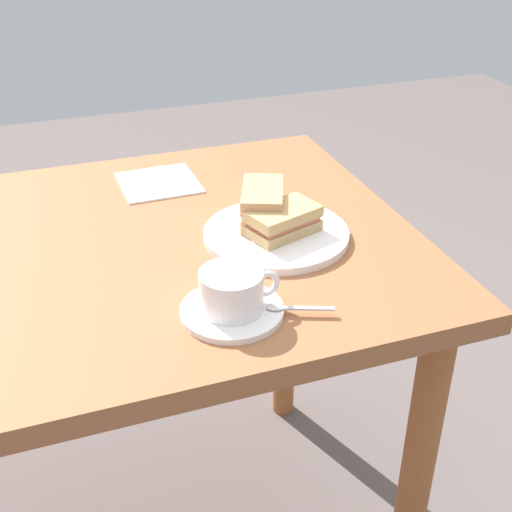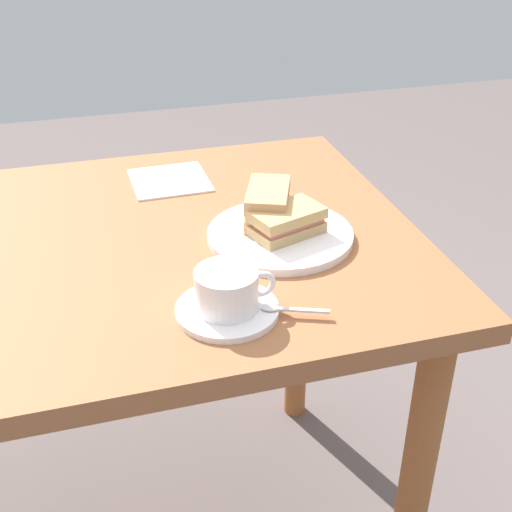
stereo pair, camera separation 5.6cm
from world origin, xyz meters
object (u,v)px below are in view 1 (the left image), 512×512
Objects in this scene: coffee_cup at (232,289)px; spoon at (288,308)px; dining_table at (125,305)px; sandwich_front at (283,221)px; sandwich_plate at (276,234)px; sandwich_back at (262,204)px; coffee_saucer at (232,311)px; napkin at (159,183)px.

spoon is at bearing 158.23° from coffee_cup.
sandwich_front reaches higher than dining_table.
sandwich_plate is 0.24m from coffee_cup.
coffee_saucer is (0.13, 0.23, -0.04)m from sandwich_back.
dining_table is 0.30m from sandwich_plate.
spoon reaches higher than napkin.
dining_table is 0.30m from coffee_saucer.
sandwich_plate is at bearing -126.56° from coffee_saucer.
coffee_cup is at bearing 50.83° from sandwich_front.
coffee_saucer is (0.14, 0.19, -0.00)m from sandwich_plate.
sandwich_plate reaches higher than dining_table.
coffee_saucer is (-0.12, 0.25, 0.12)m from dining_table.
spoon is 0.51m from napkin.
coffee_cup is at bearing -21.77° from spoon.
dining_table is 0.32m from coffee_cup.
spoon reaches higher than dining_table.
coffee_cup is at bearing 61.09° from sandwich_back.
coffee_saucer is 0.47m from napkin.
napkin is (0.14, -0.29, -0.01)m from sandwich_plate.
dining_table is at bearing -63.93° from coffee_saucer.
coffee_cup is 0.48m from napkin.
napkin is (0.13, -0.24, -0.04)m from sandwich_back.
dining_table is 0.28m from napkin.
napkin is at bearing -117.48° from dining_table.
sandwich_back is at bearing -119.19° from coffee_saucer.
napkin reaches higher than dining_table.
coffee_cup is at bearing 116.35° from dining_table.
sandwich_plate reaches higher than napkin.
sandwich_plate is 0.32m from napkin.
sandwich_plate is 0.23m from spoon.
sandwich_front is at bearing -109.03° from spoon.
spoon is at bearing 78.04° from sandwich_back.
sandwich_back is 0.27m from coffee_cup.
sandwich_front is 0.06m from sandwich_back.
sandwich_plate is 2.11× the size of coffee_cup.
sandwich_front is 0.33m from napkin.
napkin is (0.00, -0.47, -0.04)m from coffee_cup.
sandwich_back reaches higher than spoon.
coffee_saucer is at bearing -21.37° from spoon.
napkin is (0.15, -0.30, -0.04)m from sandwich_front.
coffee_saucer is 1.26× the size of coffee_cup.
spoon is (0.06, 0.26, -0.03)m from sandwich_back.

